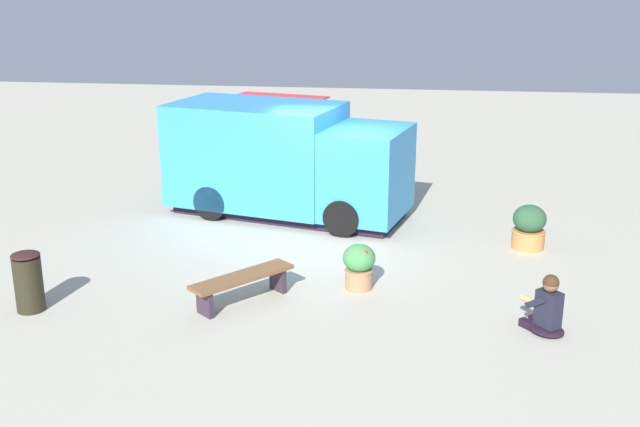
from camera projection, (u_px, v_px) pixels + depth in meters
ground_plane at (331, 235)px, 14.80m from camera, size 40.00×40.00×0.00m
food_truck at (284, 162)px, 15.79m from camera, size 3.52×5.21×2.29m
person_customer at (546, 309)px, 10.67m from camera, size 0.74×0.70×0.88m
planter_flowering_near at (529, 227)px, 13.97m from camera, size 0.62×0.62×0.82m
planter_flowering_far at (359, 265)px, 12.17m from camera, size 0.52×0.52×0.74m
plaza_bench at (242, 282)px, 11.64m from camera, size 1.58×1.42×0.45m
trash_bin at (28, 281)px, 11.35m from camera, size 0.43×0.43×0.92m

